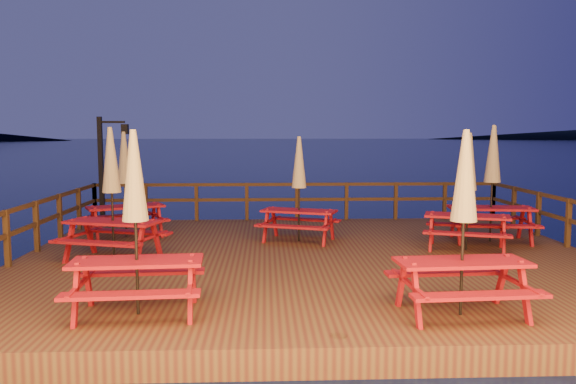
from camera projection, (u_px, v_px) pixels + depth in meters
name	position (u px, v px, depth m)	size (l,w,h in m)	color
ground	(310.00, 275.00, 11.71)	(500.00, 500.00, 0.00)	black
deck	(310.00, 265.00, 11.69)	(12.00, 10.00, 0.40)	#4C2518
deck_piles	(310.00, 289.00, 11.74)	(11.44, 9.44, 1.40)	#382412
railing	(304.00, 208.00, 13.35)	(11.80, 9.75, 1.10)	#382412
lamp_post	(106.00, 160.00, 15.78)	(0.85, 0.18, 3.00)	black
picnic_table_0	(112.00, 192.00, 11.17)	(2.23, 2.01, 2.67)	maroon
picnic_table_1	(125.00, 183.00, 13.66)	(2.27, 2.11, 2.58)	maroon
picnic_table_2	(492.00, 182.00, 13.08)	(2.11, 1.82, 2.73)	maroon
picnic_table_3	(468.00, 189.00, 12.18)	(2.17, 1.98, 2.55)	maroon
picnic_table_4	(299.00, 187.00, 13.15)	(2.11, 1.92, 2.47)	maroon
picnic_table_5	(463.00, 220.00, 7.77)	(1.91, 1.60, 2.60)	maroon
picnic_table_6	(136.00, 220.00, 7.80)	(1.91, 1.61, 2.60)	maroon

